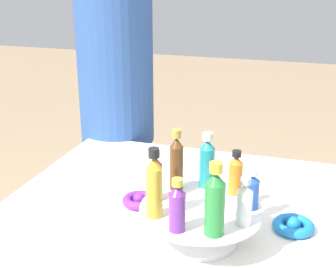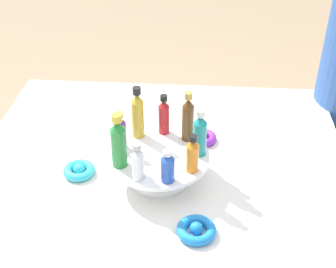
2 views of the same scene
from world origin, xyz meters
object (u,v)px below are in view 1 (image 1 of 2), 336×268
(bottle_clear, at_px, (244,203))
(bottle_teal, at_px, (207,162))
(display_stand, at_px, (201,219))
(bottle_red, at_px, (155,177))
(bottle_purple, at_px, (177,207))
(bottle_brown, at_px, (176,162))
(ribbon_bow_purple, at_px, (139,200))
(bottle_gold, at_px, (154,186))
(bottle_orange, at_px, (236,174))
(bottle_green, at_px, (215,202))
(ribbon_bow_blue, at_px, (293,225))
(bottle_blue, at_px, (251,190))
(person_figure, at_px, (117,104))

(bottle_clear, xyz_separation_m, bottle_teal, (-0.11, 0.15, 0.01))
(bottle_teal, bearing_deg, display_stand, -82.89)
(bottle_red, distance_m, bottle_purple, 0.14)
(display_stand, distance_m, bottle_purple, 0.13)
(bottle_brown, xyz_separation_m, bottle_purple, (0.05, -0.18, -0.02))
(bottle_teal, bearing_deg, ribbon_bow_purple, 176.85)
(ribbon_bow_purple, bearing_deg, display_stand, -31.31)
(bottle_gold, bearing_deg, display_stand, 37.11)
(bottle_orange, distance_m, bottle_gold, 0.21)
(bottle_green, height_order, ribbon_bow_purple, bottle_green)
(bottle_green, bearing_deg, bottle_red, 147.11)
(display_stand, xyz_separation_m, ribbon_bow_purple, (-0.19, 0.12, -0.04))
(display_stand, height_order, bottle_brown, bottle_brown)
(bottle_clear, relative_size, ribbon_bow_blue, 1.08)
(bottle_brown, bearing_deg, bottle_purple, -72.89)
(bottle_red, height_order, bottle_gold, bottle_gold)
(bottle_teal, distance_m, bottle_brown, 0.07)
(bottle_orange, xyz_separation_m, ribbon_bow_blue, (0.14, 0.02, -0.12))
(display_stand, height_order, bottle_gold, bottle_gold)
(bottle_blue, xyz_separation_m, bottle_green, (-0.05, -0.13, 0.03))
(bottle_purple, bearing_deg, ribbon_bow_blue, 43.91)
(ribbon_bow_purple, bearing_deg, bottle_clear, -28.58)
(ribbon_bow_blue, xyz_separation_m, person_figure, (-0.68, 0.54, 0.09))
(bottle_brown, height_order, bottle_purple, bottle_brown)
(bottle_purple, relative_size, ribbon_bow_purple, 1.29)
(bottle_blue, relative_size, bottle_green, 0.60)
(bottle_brown, bearing_deg, bottle_teal, 27.11)
(bottle_clear, bearing_deg, bottle_teal, 127.11)
(bottle_blue, relative_size, ribbon_bow_blue, 0.94)
(bottle_clear, relative_size, bottle_gold, 0.68)
(bottle_red, relative_size, bottle_green, 0.79)
(bottle_clear, height_order, bottle_orange, bottle_orange)
(bottle_gold, relative_size, ribbon_bow_purple, 1.76)
(bottle_orange, bearing_deg, bottle_gold, -132.89)
(bottle_teal, relative_size, person_figure, 0.08)
(bottle_red, height_order, person_figure, person_figure)
(bottle_blue, relative_size, bottle_teal, 0.67)
(bottle_purple, bearing_deg, bottle_red, 127.11)
(bottle_orange, relative_size, bottle_teal, 0.78)
(bottle_orange, bearing_deg, bottle_purple, -112.89)
(bottle_clear, relative_size, bottle_blue, 1.15)
(bottle_gold, height_order, bottle_purple, bottle_gold)
(bottle_orange, distance_m, ribbon_bow_blue, 0.18)
(bottle_green, distance_m, ribbon_bow_purple, 0.35)
(bottle_blue, xyz_separation_m, bottle_brown, (-0.18, 0.04, 0.03))
(bottle_gold, bearing_deg, person_figure, 119.09)
(bottle_teal, xyz_separation_m, bottle_brown, (-0.07, -0.03, 0.01))
(bottle_gold, height_order, person_figure, person_figure)
(bottle_brown, height_order, bottle_red, bottle_brown)
(bottle_green, distance_m, person_figure, 0.91)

